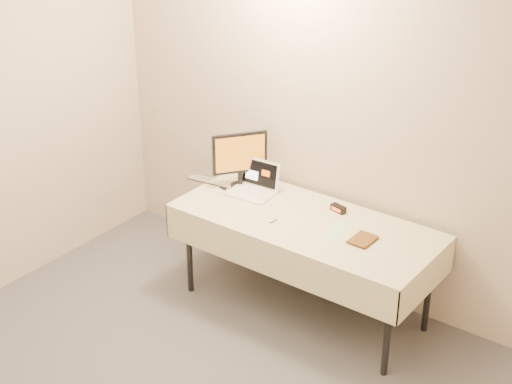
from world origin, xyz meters
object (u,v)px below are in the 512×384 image
Objects in this scene: table at (305,228)px; laptop at (254,185)px; book at (354,225)px; monitor at (240,156)px.

table is 0.57m from laptop.
laptop is at bearing 165.84° from table.
book reaches higher than table.
book is (0.39, -0.02, 0.16)m from table.
table is 9.65× the size of book.
laptop is 0.24m from monitor.
monitor is (-0.15, 0.02, 0.19)m from laptop.
book is at bearing -62.11° from monitor.
table is 0.77m from monitor.
table is at bearing -65.61° from monitor.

